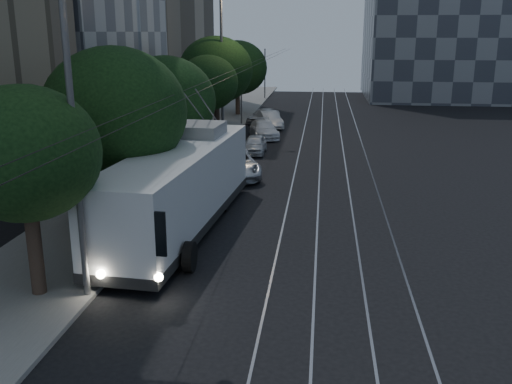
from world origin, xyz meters
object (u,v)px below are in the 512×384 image
at_px(pickup_silver, 232,163).
at_px(car_white_d, 263,116).
at_px(car_white_b, 264,129).
at_px(car_white_a, 255,144).
at_px(streetlamp_far, 227,50).
at_px(trolleybus, 181,187).
at_px(streetlamp_near, 85,105).
at_px(car_white_c, 270,120).

height_order(pickup_silver, car_white_d, pickup_silver).
bearing_deg(car_white_b, pickup_silver, -108.22).
xyz_separation_m(pickup_silver, car_white_a, (0.50, 6.46, -0.18)).
xyz_separation_m(car_white_a, streetlamp_far, (-2.67, 5.27, 6.04)).
xyz_separation_m(trolleybus, streetlamp_far, (-1.52, 20.85, 4.83)).
distance_m(car_white_d, streetlamp_far, 10.10).
relative_size(streetlamp_near, streetlamp_far, 0.88).
xyz_separation_m(car_white_a, car_white_d, (-0.80, 13.20, 0.07)).
bearing_deg(streetlamp_far, streetlamp_near, -88.79).
height_order(trolleybus, streetlamp_near, streetlamp_near).
bearing_deg(car_white_d, car_white_a, -63.10).
xyz_separation_m(pickup_silver, car_white_c, (0.50, 17.14, -0.08)).
height_order(trolleybus, streetlamp_far, streetlamp_far).
height_order(car_white_a, streetlamp_near, streetlamp_near).
relative_size(pickup_silver, streetlamp_near, 0.57).
relative_size(car_white_a, streetlamp_far, 0.32).
xyz_separation_m(trolleybus, pickup_silver, (0.65, 9.11, -1.04)).
bearing_deg(streetlamp_near, pickup_silver, 84.25).
distance_m(streetlamp_near, streetlamp_far, 27.53).
xyz_separation_m(car_white_a, streetlamp_near, (-2.09, -22.24, 5.34)).
distance_m(car_white_a, car_white_b, 5.92).
height_order(car_white_b, streetlamp_far, streetlamp_far).
relative_size(trolleybus, car_white_b, 2.91).
bearing_deg(pickup_silver, car_white_c, 70.40).
relative_size(car_white_a, car_white_d, 0.89).
distance_m(car_white_a, car_white_d, 13.23).
bearing_deg(car_white_a, trolleybus, -94.70).
bearing_deg(car_white_a, pickup_silver, -94.89).
bearing_deg(car_white_a, streetlamp_far, 116.42).
relative_size(trolleybus, car_white_a, 3.73).
bearing_deg(streetlamp_near, car_white_d, 87.92).
height_order(car_white_a, car_white_c, car_white_c).
bearing_deg(car_white_a, car_white_d, 93.00).
bearing_deg(car_white_b, car_white_c, 74.10).
bearing_deg(car_white_c, car_white_d, 88.43).
height_order(car_white_c, car_white_d, car_white_c).
distance_m(car_white_a, car_white_c, 10.68).
relative_size(pickup_silver, car_white_c, 1.32).
xyz_separation_m(trolleybus, car_white_b, (1.16, 21.49, -1.16)).
bearing_deg(streetlamp_far, car_white_d, 76.71).
bearing_deg(car_white_b, car_white_d, 80.34).
xyz_separation_m(pickup_silver, car_white_b, (0.50, 12.38, -0.12)).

